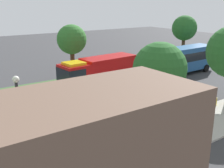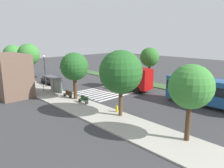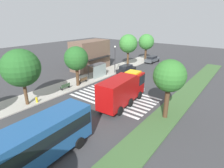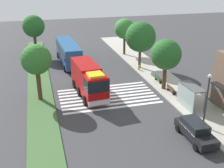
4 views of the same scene
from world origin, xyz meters
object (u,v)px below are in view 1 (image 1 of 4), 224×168
Objects in this scene: bus_stop_shelter at (95,126)px; median_tree_west at (72,40)px; bench_west_of_shelter at (182,117)px; bench_near_shelter at (145,129)px; street_lamp at (20,116)px; sidewalk_tree_center at (160,70)px; median_tree_far_west at (184,28)px; fire_truck at (97,74)px; transit_bus at (181,59)px; fire_hydrant at (215,101)px.

bus_stop_shelter is 0.53× the size of median_tree_west.
bench_near_shelter is at bearing 0.00° from bench_west_of_shelter.
sidewalk_tree_center is (-9.68, 0.40, 1.23)m from street_lamp.
sidewalk_tree_center is 25.31m from median_tree_far_west.
sidewalk_tree_center is (0.74, 9.53, 2.49)m from fire_truck.
bench_west_of_shelter is (-3.81, 0.00, 0.00)m from bench_near_shelter.
bench_near_shelter and bench_west_of_shelter have the same top height.
fire_truck is 10.08m from bench_west_of_shelter.
transit_bus is at bearing 178.68° from fire_truck.
bench_west_of_shelter is (-1.59, 9.84, -1.52)m from fire_truck.
street_lamp reaches higher than fire_hydrant.
median_tree_far_west is (-6.00, -5.04, 3.19)m from transit_bus.
median_tree_far_west is (-29.77, -14.98, 1.89)m from street_lamp.
median_tree_west is 9.38× the size of fire_hydrant.
bench_near_shelter is 4.29m from sidewalk_tree_center.
sidewalk_tree_center reaches higher than fire_truck.
transit_bus is 1.70× the size of sidewalk_tree_center.
street_lamp reaches higher than transit_bus.
sidewalk_tree_center reaches higher than street_lamp.
fire_hydrant is (-6.95, 9.03, -1.63)m from fire_truck.
fire_truck is 2.48× the size of bus_stop_shelter.
street_lamp reaches higher than fire_truck.
street_lamp is 17.61m from fire_hydrant.
sidewalk_tree_center is 9.15× the size of fire_hydrant.
bench_near_shelter is at bearing -147.98° from transit_bus.
sidewalk_tree_center is (2.33, -0.30, 4.02)m from bench_west_of_shelter.
median_tree_far_west is 19.14m from median_tree_west.
transit_bus is at bearing -157.31° from street_lamp.
median_tree_far_west is (-21.56, -15.68, 4.67)m from bench_near_shelter.
fire_truck is at bearing 87.96° from median_tree_west.
sidewalk_tree_center is at bearing 86.47° from median_tree_west.
bench_near_shelter is 16.45m from median_tree_west.
median_tree_far_west is (-17.75, -15.68, 4.67)m from bench_west_of_shelter.
bench_near_shelter is at bearing 81.23° from median_tree_west.
street_lamp is at bearing 0.33° from fire_hydrant.
fire_truck reaches higher than bench_west_of_shelter.
median_tree_far_west is (-25.56, -15.65, 3.38)m from bus_stop_shelter.
street_lamp reaches higher than bench_west_of_shelter.
transit_bus is at bearing 159.00° from median_tree_west.
bus_stop_shelter reaches higher than bench_west_of_shelter.
median_tree_far_west is (-19.35, -5.84, 3.15)m from fire_truck.
fire_hydrant is (6.39, 9.84, -1.58)m from transit_bus.
transit_bus is 6.80× the size of bench_near_shelter.
median_tree_west reaches higher than transit_bus.
street_lamp is 9.77m from sidewalk_tree_center.
bench_near_shelter is at bearing 5.01° from fire_hydrant.
fire_truck is at bearing 16.80° from median_tree_far_west.
fire_truck is 9.88m from sidewalk_tree_center.
fire_hydrant is (-9.16, -0.80, -0.10)m from bench_near_shelter.
bus_stop_shelter is 17.19m from median_tree_west.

